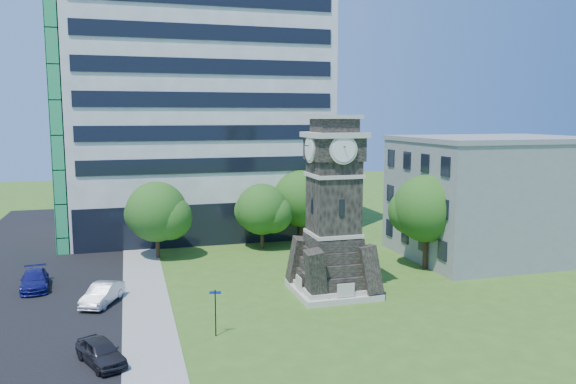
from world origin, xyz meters
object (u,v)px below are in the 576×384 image
object	(u,v)px
car_street_north	(35,280)
park_bench	(338,295)
clock_tower	(333,218)
street_sign	(215,307)
car_street_mid	(102,294)
car_street_south	(101,352)
car_east_lot	(486,261)

from	to	relation	value
car_street_north	park_bench	size ratio (longest dim) A/B	2.65
car_street_north	park_bench	bearing A→B (deg)	-29.36
clock_tower	street_sign	world-z (taller)	clock_tower
car_street_mid	car_street_north	bearing A→B (deg)	158.23
park_bench	car_street_north	bearing A→B (deg)	146.45
car_street_north	car_street_south	bearing A→B (deg)	-76.15
car_street_mid	street_sign	bearing A→B (deg)	-27.06
clock_tower	car_street_south	distance (m)	17.36
clock_tower	car_east_lot	distance (m)	14.77
park_bench	clock_tower	bearing A→B (deg)	70.45
car_street_south	clock_tower	bearing A→B (deg)	2.05
clock_tower	car_east_lot	size ratio (longest dim) A/B	2.46
car_east_lot	park_bench	distance (m)	14.81
clock_tower	street_sign	distance (m)	11.14
clock_tower	park_bench	xyz separation A→B (m)	(-0.34, -2.01, -4.82)
car_street_north	car_east_lot	distance (m)	34.12
car_street_mid	street_sign	world-z (taller)	street_sign
car_street_south	car_east_lot	size ratio (longest dim) A/B	0.74
car_street_south	park_bench	distance (m)	15.61
car_east_lot	park_bench	world-z (taller)	car_east_lot
car_street_north	street_sign	xyz separation A→B (m)	(11.00, -12.06, 1.02)
car_street_mid	car_street_north	distance (m)	6.63
car_street_mid	car_east_lot	xyz separation A→B (m)	(29.11, 0.27, 0.03)
car_street_north	car_east_lot	xyz separation A→B (m)	(33.84, -4.38, 0.05)
clock_tower	car_street_north	distance (m)	21.52
car_east_lot	street_sign	distance (m)	24.12
car_street_north	street_sign	size ratio (longest dim) A/B	1.66
clock_tower	park_bench	world-z (taller)	clock_tower
park_bench	street_sign	distance (m)	9.40
car_street_south	park_bench	world-z (taller)	car_street_south
car_street_north	car_east_lot	bearing A→B (deg)	-13.19
car_street_south	car_street_mid	distance (m)	9.38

